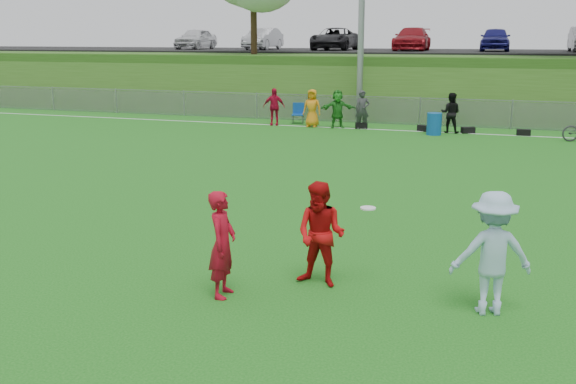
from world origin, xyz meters
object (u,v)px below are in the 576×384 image
at_px(player_red_center, 321,235).
at_px(recycling_bin, 434,124).
at_px(player_blue, 492,253).
at_px(frisbee, 368,208).
at_px(player_red_left, 222,244).

xyz_separation_m(player_red_center, recycling_bin, (0.21, 17.47, -0.41)).
distance_m(player_blue, frisbee, 2.06).
xyz_separation_m(player_red_left, player_red_center, (1.35, 0.90, 0.02)).
relative_size(player_red_center, player_blue, 0.94).
relative_size(player_red_left, frisbee, 6.67).
bearing_deg(recycling_bin, player_red_left, -94.86).
xyz_separation_m(player_red_left, frisbee, (2.06, 1.16, 0.46)).
height_order(player_red_center, frisbee, player_red_center).
bearing_deg(player_blue, frisbee, -32.67).
xyz_separation_m(player_blue, frisbee, (-1.95, 0.54, 0.38)).
distance_m(player_red_center, player_blue, 2.68).
distance_m(player_red_center, recycling_bin, 17.47).
height_order(player_red_left, player_red_center, player_red_center).
bearing_deg(player_red_left, recycling_bin, -9.75).
relative_size(player_blue, frisbee, 7.25).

